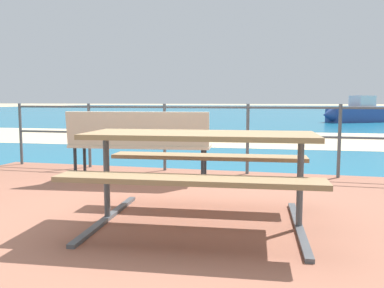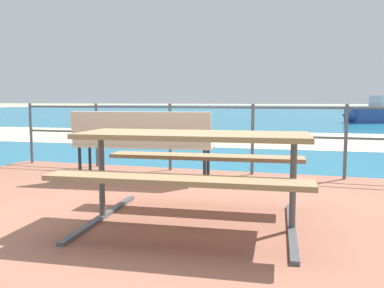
{
  "view_description": "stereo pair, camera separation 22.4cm",
  "coord_description": "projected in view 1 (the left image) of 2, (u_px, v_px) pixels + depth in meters",
  "views": [
    {
      "loc": [
        1.17,
        -3.1,
        1.06
      ],
      "look_at": [
        0.14,
        1.09,
        0.6
      ],
      "focal_mm": 38.12,
      "sensor_mm": 36.0,
      "label": 1
    },
    {
      "loc": [
        1.38,
        -3.04,
        1.06
      ],
      "look_at": [
        0.14,
        1.09,
        0.6
      ],
      "focal_mm": 38.12,
      "sensor_mm": 36.0,
      "label": 2
    }
  ],
  "objects": [
    {
      "name": "railing_fence",
      "position": [
        205.0,
        129.0,
        5.65
      ],
      "size": [
        5.94,
        0.04,
        0.95
      ],
      "color": "#4C5156",
      "rests_on": "patio_paving"
    },
    {
      "name": "picnic_table",
      "position": [
        200.0,
        154.0,
        3.24
      ],
      "size": [
        1.91,
        1.53,
        0.74
      ],
      "rotation": [
        0.0,
        0.0,
        0.08
      ],
      "color": "#8C704C",
      "rests_on": "patio_paving"
    },
    {
      "name": "beach_strip",
      "position": [
        248.0,
        138.0,
        11.35
      ],
      "size": [
        54.15,
        6.93,
        0.01
      ],
      "primitive_type": "cube",
      "rotation": [
        0.0,
        0.0,
        0.04
      ],
      "color": "beige",
      "rests_on": "ground"
    },
    {
      "name": "park_bench",
      "position": [
        139.0,
        139.0,
        4.98
      ],
      "size": [
        1.78,
        0.61,
        0.87
      ],
      "rotation": [
        0.0,
        0.0,
        3.25
      ],
      "color": "#BCAD93",
      "rests_on": "patio_paving"
    },
    {
      "name": "boat_near",
      "position": [
        356.0,
        113.0,
        19.71
      ],
      "size": [
        3.42,
        2.59,
        1.28
      ],
      "rotation": [
        0.0,
        0.0,
        3.7
      ],
      "color": "#2D478C",
      "rests_on": "sea_water"
    },
    {
      "name": "ground_plane",
      "position": [
        144.0,
        228.0,
        3.38
      ],
      "size": [
        240.0,
        240.0,
        0.0
      ],
      "primitive_type": "plane",
      "color": "tan"
    },
    {
      "name": "patio_paving",
      "position": [
        144.0,
        225.0,
        3.38
      ],
      "size": [
        6.4,
        5.2,
        0.06
      ],
      "primitive_type": "cube",
      "color": "#935B47",
      "rests_on": "ground"
    },
    {
      "name": "sea_water",
      "position": [
        281.0,
        111.0,
        42.01
      ],
      "size": [
        90.0,
        90.0,
        0.01
      ],
      "primitive_type": "cube",
      "color": "#196B8E",
      "rests_on": "ground"
    }
  ]
}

